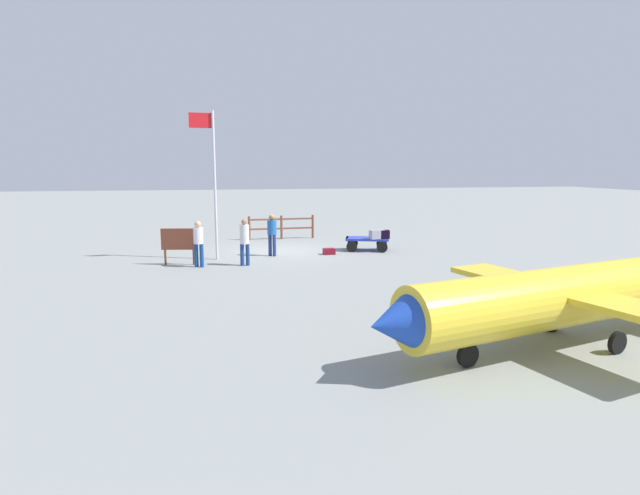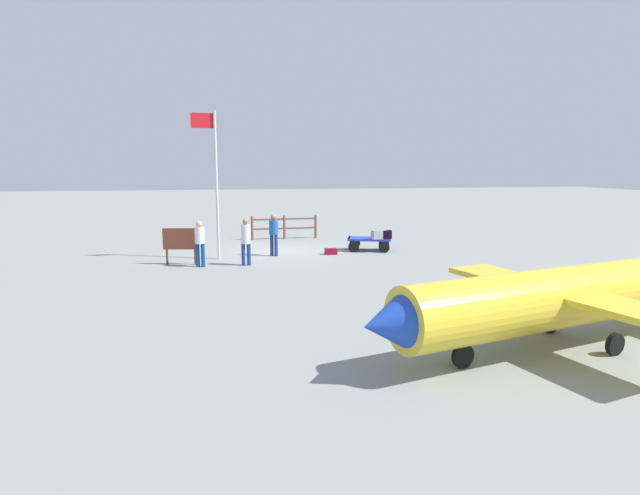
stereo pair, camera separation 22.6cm
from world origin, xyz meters
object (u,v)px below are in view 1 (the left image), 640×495
Objects in this scene: luggage_cart at (367,241)px; worker_trailing at (245,239)px; signboard at (179,241)px; worker_supervisor at (198,240)px; suitcase_dark at (383,234)px; airplane_near at (551,298)px; suitcase_grey at (329,251)px; worker_lead at (272,231)px; suitcase_olive at (377,234)px; flagpole at (212,174)px.

worker_trailing is at bearing 24.08° from luggage_cart.
worker_supervisor is at bearing 141.34° from signboard.
suitcase_dark is 11.93m from airplane_near.
signboard reaches higher than suitcase_grey.
worker_lead is at bearing -2.35° from suitcase_grey.
luggage_cart is at bearing -155.92° from worker_trailing.
worker_lead reaches higher than suitcase_olive.
suitcase_olive is 0.50× the size of signboard.
signboard is at bearing -38.66° from worker_supervisor.
suitcase_dark is 0.31× the size of worker_lead.
airplane_near is at bearing 119.29° from flagpole.
worker_trailing is at bearing 178.64° from worker_supervisor.
suitcase_olive is 4.45m from worker_lead.
luggage_cart is 2.95× the size of suitcase_olive.
luggage_cart is 1.21× the size of worker_supervisor.
worker_trailing is (3.53, 1.73, 0.86)m from suitcase_grey.
flagpole is at bearing 3.52° from suitcase_dark.
suitcase_olive is at bearing -176.48° from flagpole.
suitcase_olive is 8.09m from signboard.
worker_lead is at bearing -123.29° from worker_trailing.
worker_lead is at bearing -172.04° from flagpole.
suitcase_dark is at bearing -161.88° from worker_trailing.
suitcase_grey is (2.40, 0.21, -0.61)m from suitcase_dark.
worker_supervisor is 1.23× the size of signboard.
worker_trailing is at bearing 125.64° from flagpole.
worker_lead is (4.13, 0.55, 0.60)m from luggage_cart.
luggage_cart reaches higher than suitcase_grey.
flagpole is (4.61, 0.22, 3.18)m from suitcase_grey.
luggage_cart is 0.25× the size of airplane_near.
luggage_cart is 7.09m from flagpole.
suitcase_dark is 0.39× the size of signboard.
suitcase_olive reaches higher than suitcase_grey.
suitcase_grey is 11.88m from airplane_near.
signboard is at bearing -14.55° from worker_trailing.
luggage_cart is 5.86m from worker_trailing.
flagpole reaches higher than luggage_cart.
flagpole reaches higher than worker_lead.
suitcase_grey is 6.03m from signboard.
luggage_cart is at bearing -166.99° from signboard.
suitcase_grey is 0.09× the size of flagpole.
suitcase_dark reaches higher than luggage_cart.
worker_supervisor is at bearing -55.08° from airplane_near.
suitcase_dark is at bearing -176.48° from flagpole.
worker_lead is 3.35m from worker_supervisor.
signboard is (0.71, -0.57, -0.09)m from worker_supervisor.
flagpole reaches higher than suitcase_olive.
worker_trailing is (5.33, 2.38, 0.58)m from luggage_cart.
suitcase_dark is at bearing -175.04° from suitcase_grey.
airplane_near is at bearing 87.26° from suitcase_dark.
worker_supervisor reaches higher than suitcase_dark.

